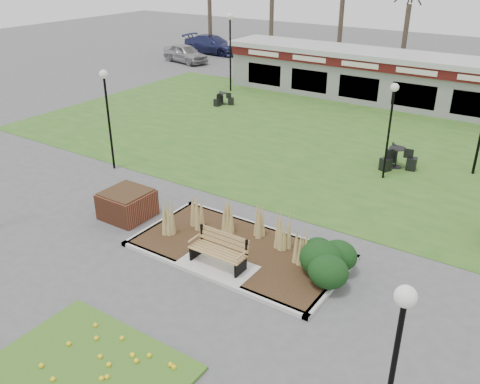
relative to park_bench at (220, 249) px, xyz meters
The scene contains 16 objects.
ground 0.64m from the park_bench, 90.00° to the right, with size 100.00×100.00×0.00m, color #515154.
lawn 11.77m from the park_bench, 90.00° to the left, with size 34.00×16.00×0.02m, color #2D611E.
flower_bed 4.88m from the park_bench, 90.00° to the right, with size 4.20×3.00×0.16m.
planting_bed 1.70m from the park_bench, 40.83° to the left, with size 6.75×3.40×1.27m.
park_bench is the anchor object (origin of this frame).
brick_planter 4.47m from the park_bench, behind, with size 1.50×1.50×0.95m.
food_pavilion 19.73m from the park_bench, 90.00° to the left, with size 24.60×3.40×2.90m.
lamp_post_near_right 7.44m from the park_bench, 32.02° to the right, with size 0.33×0.33×4.00m.
lamp_post_mid_left 9.01m from the park_bench, 156.26° to the left, with size 0.34×0.34×4.09m.
lamp_post_mid_right 9.17m from the park_bench, 78.72° to the left, with size 0.32×0.32×3.82m.
lamp_post_far_left 20.36m from the park_bench, 123.77° to the left, with size 0.40×0.40×4.79m.
bistro_set_a 17.01m from the park_bench, 125.17° to the left, with size 1.27×1.17×0.68m.
bistro_set_b 10.25m from the park_bench, 79.90° to the left, with size 1.48×1.60×0.86m.
car_silver 29.70m from the park_bench, 131.10° to the left, with size 1.71×4.25×1.45m, color #A1A1A5.
car_black 22.44m from the park_bench, 112.36° to the left, with size 1.31×3.75×1.24m, color black.
car_blue 33.42m from the park_bench, 126.81° to the left, with size 2.19×5.38×1.56m, color navy.
Camera 1 is at (7.27, -9.62, 8.23)m, focal length 38.00 mm.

